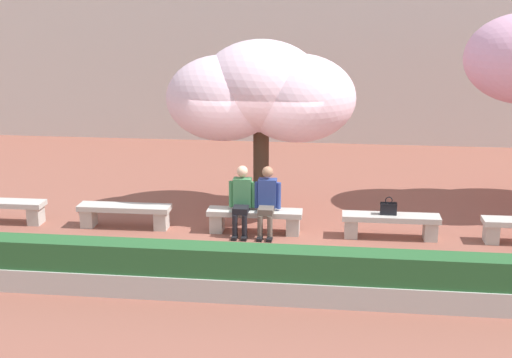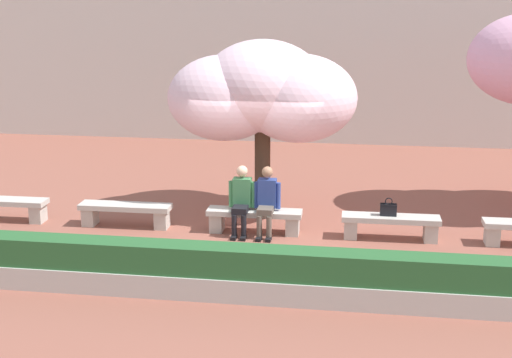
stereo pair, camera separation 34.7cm
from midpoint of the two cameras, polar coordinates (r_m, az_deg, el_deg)
The scene contains 11 objects.
ground_plane at distance 13.55m, azimuth -0.84°, elevation -4.31°, with size 100.00×100.00×0.00m, color #8E5142.
building_facade at distance 23.24m, azimuth 2.75°, elevation 14.10°, with size 28.00×4.00×8.35m, color beige.
stone_bench_west_end at distance 14.99m, azimuth -20.42°, elevation -2.17°, with size 1.79×0.44×0.45m.
stone_bench_near_west at distance 14.02m, azimuth -11.17°, elevation -2.65°, with size 1.79×0.44×0.45m.
stone_bench_center at distance 13.46m, azimuth -0.84°, elevation -3.09°, with size 1.79×0.44×0.45m.
stone_bench_near_east at distance 13.37m, azimuth 10.00°, elevation -3.45°, with size 1.79×0.44×0.45m.
person_seated_left at distance 13.33m, azimuth -1.89°, elevation -1.50°, with size 0.51×0.68×1.29m.
person_seated_right at distance 13.26m, azimuth 0.13°, elevation -1.57°, with size 0.51×0.68×1.29m.
handbag at distance 13.30m, azimuth 9.82°, elevation -2.28°, with size 0.30×0.15×0.34m.
cherry_tree_main at distance 14.12m, azimuth -0.23°, elevation 6.86°, with size 3.72×2.61×3.54m.
planter_hedge_foreground at distance 10.66m, azimuth -3.04°, elevation -7.52°, with size 13.99×0.50×0.80m.
Camera 1 is at (1.59, -12.72, 4.42)m, focal length 50.00 mm.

